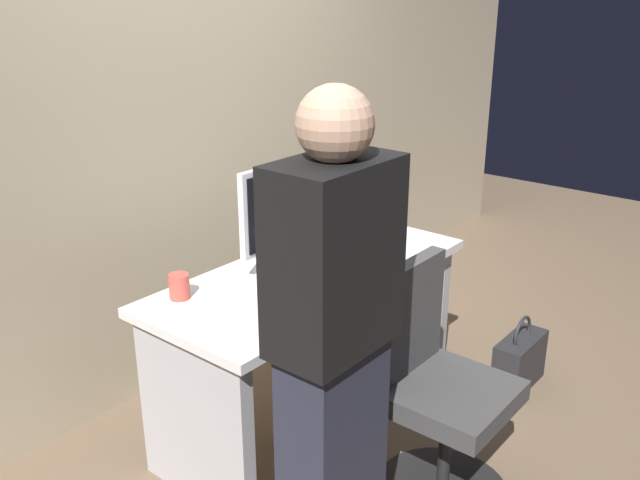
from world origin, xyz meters
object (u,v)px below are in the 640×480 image
(desk, at_px, (311,318))
(person_at_desk, at_px, (333,348))
(book_stack, at_px, (356,215))
(cup_by_monitor, at_px, (179,286))
(office_chair, at_px, (435,397))
(mouse, at_px, (355,254))
(cup_near_keyboard, at_px, (273,310))
(keyboard, at_px, (311,276))
(monitor, at_px, (288,207))
(handbag, at_px, (519,361))

(desk, height_order, person_at_desk, person_at_desk)
(book_stack, bearing_deg, cup_by_monitor, 175.28)
(person_at_desk, bearing_deg, office_chair, -8.05)
(office_chair, height_order, mouse, office_chair)
(office_chair, xyz_separation_m, mouse, (0.31, 0.61, 0.33))
(cup_near_keyboard, bearing_deg, keyboard, 20.86)
(desk, distance_m, person_at_desk, 0.91)
(person_at_desk, bearing_deg, keyboard, 45.09)
(person_at_desk, relative_size, cup_near_keyboard, 17.36)
(monitor, height_order, handbag, monitor)
(desk, height_order, cup_near_keyboard, cup_near_keyboard)
(person_at_desk, xyz_separation_m, monitor, (0.61, 0.72, 0.16))
(monitor, distance_m, keyboard, 0.31)
(desk, distance_m, monitor, 0.50)
(desk, height_order, handbag, desk)
(desk, relative_size, handbag, 3.92)
(cup_near_keyboard, bearing_deg, handbag, -17.62)
(person_at_desk, relative_size, monitor, 3.03)
(person_at_desk, distance_m, cup_near_keyboard, 0.43)
(mouse, bearing_deg, handbag, -41.62)
(office_chair, xyz_separation_m, keyboard, (0.01, 0.62, 0.32))
(mouse, bearing_deg, monitor, 141.28)
(cup_near_keyboard, xyz_separation_m, book_stack, (0.94, 0.33, 0.05))
(mouse, bearing_deg, office_chair, -116.86)
(monitor, xyz_separation_m, cup_near_keyboard, (-0.45, -0.33, -0.21))
(mouse, bearing_deg, keyboard, 179.07)
(cup_near_keyboard, height_order, handbag, cup_near_keyboard)
(book_stack, bearing_deg, monitor, -179.49)
(mouse, height_order, cup_by_monitor, cup_by_monitor)
(desk, height_order, monitor, monitor)
(desk, relative_size, person_at_desk, 0.90)
(book_stack, bearing_deg, person_at_desk, -146.49)
(keyboard, distance_m, handbag, 1.25)
(handbag, bearing_deg, person_at_desk, 179.23)
(person_at_desk, height_order, keyboard, person_at_desk)
(handbag, bearing_deg, cup_near_keyboard, 162.38)
(handbag, bearing_deg, desk, 144.47)
(keyboard, distance_m, book_stack, 0.59)
(keyboard, xyz_separation_m, handbag, (0.93, -0.56, -0.61))
(book_stack, distance_m, handbag, 1.09)
(mouse, distance_m, cup_by_monitor, 0.82)
(person_at_desk, bearing_deg, desk, 44.59)
(keyboard, bearing_deg, handbag, -33.24)
(mouse, distance_m, book_stack, 0.33)
(office_chair, distance_m, book_stack, 1.07)
(office_chair, height_order, person_at_desk, person_at_desk)
(person_at_desk, relative_size, book_stack, 7.49)
(keyboard, bearing_deg, cup_near_keyboard, -161.07)
(desk, xyz_separation_m, handbag, (0.86, -0.62, -0.38))
(person_at_desk, xyz_separation_m, handbag, (1.47, -0.02, -0.70))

